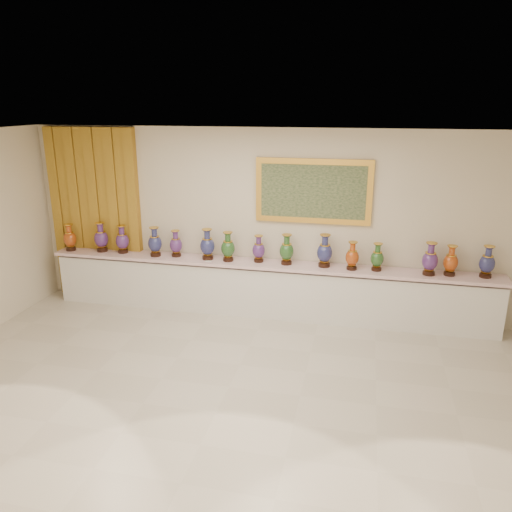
{
  "coord_description": "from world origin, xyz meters",
  "views": [
    {
      "loc": [
        1.5,
        -5.2,
        3.39
      ],
      "look_at": [
        -0.03,
        1.7,
        1.18
      ],
      "focal_mm": 35.0,
      "sensor_mm": 36.0,
      "label": 1
    }
  ],
  "objects": [
    {
      "name": "label_card",
      "position": [
        -0.92,
        2.13,
        0.9
      ],
      "size": [
        0.1,
        0.06,
        0.0
      ],
      "primitive_type": "cube",
      "color": "white",
      "rests_on": "counter"
    },
    {
      "name": "room",
      "position": [
        -2.43,
        2.44,
        1.59
      ],
      "size": [
        8.0,
        8.0,
        8.0
      ],
      "color": "beige",
      "rests_on": "ground"
    },
    {
      "name": "vase_9",
      "position": [
        0.93,
        2.27,
        1.13
      ],
      "size": [
        0.27,
        0.27,
        0.52
      ],
      "rotation": [
        0.0,
        0.0,
        -0.12
      ],
      "color": "black",
      "rests_on": "counter"
    },
    {
      "name": "vase_8",
      "position": [
        0.34,
        2.26,
        1.12
      ],
      "size": [
        0.28,
        0.28,
        0.49
      ],
      "rotation": [
        0.0,
        0.0,
        0.3
      ],
      "color": "black",
      "rests_on": "counter"
    },
    {
      "name": "counter",
      "position": [
        0.0,
        2.27,
        0.44
      ],
      "size": [
        7.28,
        0.48,
        0.9
      ],
      "color": "white",
      "rests_on": "ground"
    },
    {
      "name": "vase_3",
      "position": [
        -1.87,
        2.22,
        1.12
      ],
      "size": [
        0.25,
        0.25,
        0.49
      ],
      "rotation": [
        0.0,
        0.0,
        0.1
      ],
      "color": "black",
      "rests_on": "counter"
    },
    {
      "name": "vase_2",
      "position": [
        -2.49,
        2.27,
        1.11
      ],
      "size": [
        0.28,
        0.28,
        0.48
      ],
      "rotation": [
        0.0,
        0.0,
        0.34
      ],
      "color": "black",
      "rests_on": "counter"
    },
    {
      "name": "vase_11",
      "position": [
        1.73,
        2.26,
        1.09
      ],
      "size": [
        0.21,
        0.21,
        0.43
      ],
      "rotation": [
        0.0,
        0.0,
        0.08
      ],
      "color": "black",
      "rests_on": "counter"
    },
    {
      "name": "vase_12",
      "position": [
        2.49,
        2.22,
        1.12
      ],
      "size": [
        0.24,
        0.24,
        0.5
      ],
      "rotation": [
        0.0,
        0.0,
        0.06
      ],
      "color": "black",
      "rests_on": "counter"
    },
    {
      "name": "vase_4",
      "position": [
        -1.53,
        2.28,
        1.1
      ],
      "size": [
        0.26,
        0.26,
        0.44
      ],
      "rotation": [
        0.0,
        0.0,
        -0.32
      ],
      "color": "black",
      "rests_on": "counter"
    },
    {
      "name": "vase_5",
      "position": [
        -0.96,
        2.24,
        1.13
      ],
      "size": [
        0.29,
        0.29,
        0.51
      ],
      "rotation": [
        0.0,
        0.0,
        -0.29
      ],
      "color": "black",
      "rests_on": "counter"
    },
    {
      "name": "vase_6",
      "position": [
        -0.61,
        2.23,
        1.12
      ],
      "size": [
        0.27,
        0.27,
        0.48
      ],
      "rotation": [
        0.0,
        0.0,
        -0.25
      ],
      "color": "black",
      "rests_on": "counter"
    },
    {
      "name": "vase_1",
      "position": [
        -2.88,
        2.28,
        1.13
      ],
      "size": [
        0.29,
        0.29,
        0.51
      ],
      "rotation": [
        0.0,
        0.0,
        0.27
      ],
      "color": "black",
      "rests_on": "counter"
    },
    {
      "name": "vase_14",
      "position": [
        3.3,
        2.29,
        1.11
      ],
      "size": [
        0.29,
        0.29,
        0.48
      ],
      "rotation": [
        0.0,
        0.0,
        0.4
      ],
      "color": "black",
      "rests_on": "counter"
    },
    {
      "name": "vase_13",
      "position": [
        2.79,
        2.27,
        1.11
      ],
      "size": [
        0.24,
        0.24,
        0.46
      ],
      "rotation": [
        0.0,
        0.0,
        0.12
      ],
      "color": "black",
      "rests_on": "counter"
    },
    {
      "name": "vase_7",
      "position": [
        -0.12,
        2.29,
        1.1
      ],
      "size": [
        0.21,
        0.21,
        0.44
      ],
      "rotation": [
        0.0,
        0.0,
        -0.01
      ],
      "color": "black",
      "rests_on": "counter"
    },
    {
      "name": "vase_10",
      "position": [
        1.36,
        2.22,
        1.1
      ],
      "size": [
        0.26,
        0.26,
        0.44
      ],
      "rotation": [
        0.0,
        0.0,
        0.35
      ],
      "color": "black",
      "rests_on": "counter"
    },
    {
      "name": "vase_0",
      "position": [
        -3.44,
        2.21,
        1.11
      ],
      "size": [
        0.23,
        0.23,
        0.47
      ],
      "rotation": [
        0.0,
        0.0,
        -0.06
      ],
      "color": "black",
      "rests_on": "counter"
    },
    {
      "name": "ground",
      "position": [
        0.0,
        0.0,
        0.0
      ],
      "size": [
        8.0,
        8.0,
        0.0
      ],
      "primitive_type": "plane",
      "color": "beige",
      "rests_on": "ground"
    }
  ]
}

